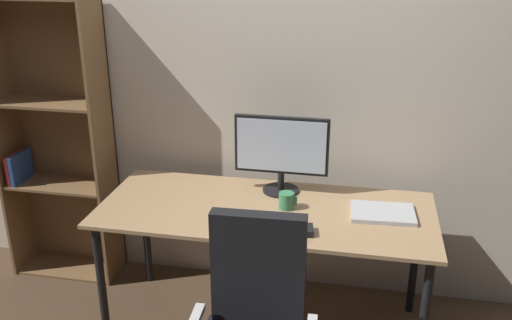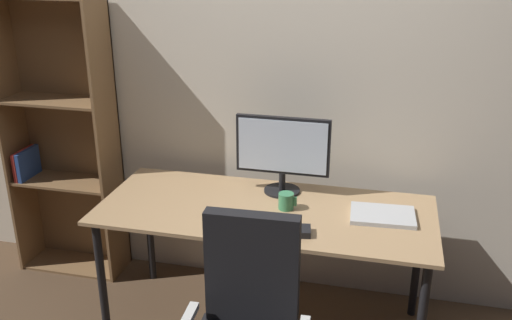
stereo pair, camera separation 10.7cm
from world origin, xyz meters
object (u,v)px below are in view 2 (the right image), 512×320
Objects in this scene: coffee_mug at (286,201)px; laptop at (383,215)px; desk at (265,221)px; mouse at (305,231)px; monitor at (283,150)px; keyboard at (261,228)px; bookshelf at (63,141)px.

coffee_mug is 0.30× the size of laptop.
mouse is (0.24, -0.23, 0.09)m from desk.
mouse is 1.00× the size of coffee_mug.
monitor reaches higher than keyboard.
keyboard is 0.26m from coffee_mug.
mouse is 0.30× the size of laptop.
coffee_mug is (-0.14, 0.25, 0.03)m from mouse.
desk is 5.45× the size of laptop.
desk is 0.61m from laptop.
mouse is at bearing -42.88° from desk.
laptop is at bearing 27.21° from keyboard.
desk is 1.45m from bookshelf.
bookshelf reaches higher than coffee_mug.
mouse reaches higher than desk.
coffee_mug is at bearing 109.70° from mouse.
monitor is 0.51m from keyboard.
bookshelf is at bearing 167.24° from laptop.
bookshelf reaches higher than laptop.
mouse is 0.28m from coffee_mug.
monitor is 5.36× the size of coffee_mug.
monitor is at bearing 107.01° from coffee_mug.
laptop is (0.49, 0.02, -0.03)m from coffee_mug.
mouse is at bearing -146.26° from laptop.
coffee_mug is at bearing -72.99° from monitor.
desk is 3.40× the size of monitor.
mouse is at bearing -61.09° from coffee_mug.
laptop is at bearing 4.00° from desk.
bookshelf reaches higher than mouse.
bookshelf is (-1.49, 0.35, 0.09)m from coffee_mug.
coffee_mug is (0.06, -0.21, -0.20)m from monitor.
bookshelf is (-1.63, 0.60, 0.12)m from mouse.
keyboard is 0.17× the size of bookshelf.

